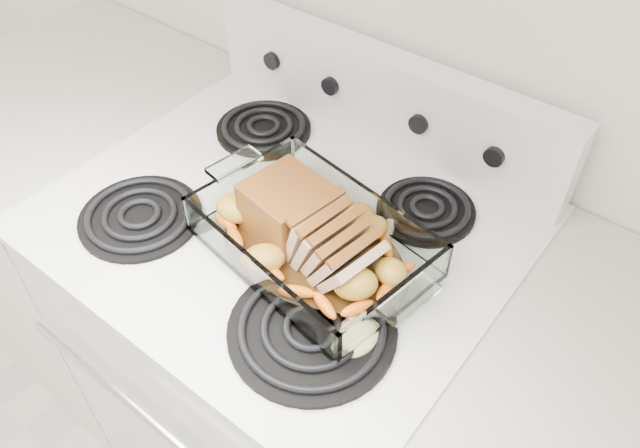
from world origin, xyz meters
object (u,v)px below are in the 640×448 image
Objects in this scene: electric_range at (293,358)px; baking_dish at (312,244)px; counter_left at (106,232)px; pork_roast at (301,222)px.

electric_range is 3.06× the size of baking_dish.
pork_roast is (0.74, -0.04, 0.53)m from counter_left.
electric_range reaches higher than baking_dish.
electric_range reaches higher than counter_left.
pork_roast is at bearing -30.76° from electric_range.
electric_range reaches higher than pork_roast.
electric_range is 1.20× the size of counter_left.
electric_range is at bearing 164.76° from baking_dish.
counter_left is at bearing -174.17° from baking_dish.
counter_left is at bearing -179.90° from electric_range.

